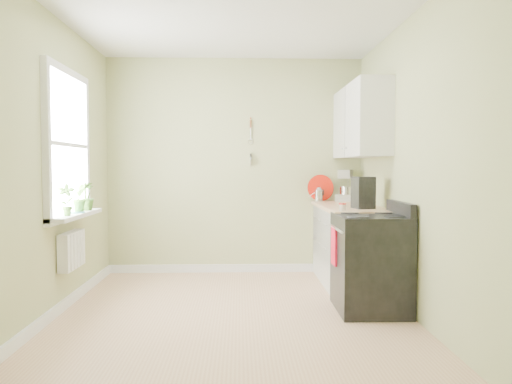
{
  "coord_description": "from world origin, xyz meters",
  "views": [
    {
      "loc": [
        0.06,
        -4.51,
        1.34
      ],
      "look_at": [
        0.23,
        0.55,
        1.09
      ],
      "focal_mm": 35.0,
      "sensor_mm": 36.0,
      "label": 1
    }
  ],
  "objects_px": {
    "kettle": "(319,194)",
    "coffee_maker": "(363,193)",
    "stove": "(370,262)",
    "stand_mixer": "(346,186)"
  },
  "relations": [
    {
      "from": "stand_mixer",
      "to": "stove",
      "type": "bearing_deg",
      "value": -94.15
    },
    {
      "from": "stand_mixer",
      "to": "kettle",
      "type": "xyz_separation_m",
      "value": [
        -0.35,
        -0.06,
        -0.1
      ]
    },
    {
      "from": "kettle",
      "to": "coffee_maker",
      "type": "bearing_deg",
      "value": -75.26
    },
    {
      "from": "kettle",
      "to": "coffee_maker",
      "type": "xyz_separation_m",
      "value": [
        0.29,
        -1.09,
        0.07
      ]
    },
    {
      "from": "stand_mixer",
      "to": "coffee_maker",
      "type": "distance_m",
      "value": 1.15
    },
    {
      "from": "stove",
      "to": "coffee_maker",
      "type": "relative_size",
      "value": 3.09
    },
    {
      "from": "stove",
      "to": "stand_mixer",
      "type": "distance_m",
      "value": 1.81
    },
    {
      "from": "stove",
      "to": "kettle",
      "type": "xyz_separation_m",
      "value": [
        -0.23,
        1.63,
        0.54
      ]
    },
    {
      "from": "stove",
      "to": "kettle",
      "type": "distance_m",
      "value": 1.74
    },
    {
      "from": "stove",
      "to": "kettle",
      "type": "bearing_deg",
      "value": 97.94
    }
  ]
}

